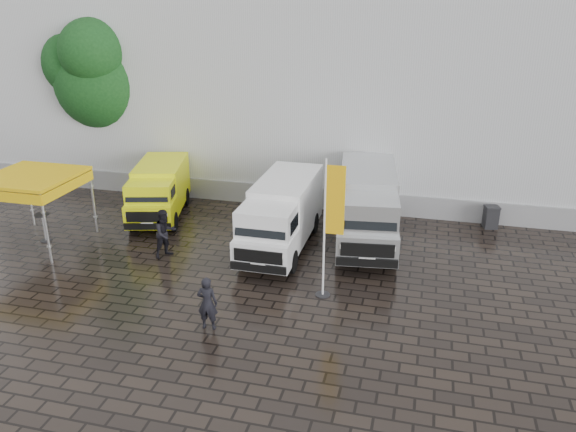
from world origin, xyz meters
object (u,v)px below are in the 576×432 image
van_silver (367,208)px  flagpole (330,223)px  van_yellow (159,192)px  person_front (207,303)px  cocktail_table (44,228)px  wheelie_bin (491,217)px  person_tent (165,233)px  van_white (281,217)px  canopy_tent (31,179)px

van_silver → flagpole: 5.03m
van_yellow → van_silver: 9.40m
van_yellow → person_front: (5.56, -8.10, -0.32)m
cocktail_table → wheelie_bin: bearing=18.6°
van_yellow → cocktail_table: size_ratio=4.38×
van_yellow → person_tent: size_ratio=2.69×
van_white → canopy_tent: canopy_tent is taller
van_white → canopy_tent: size_ratio=1.86×
van_yellow → person_tent: (2.09, -3.75, -0.23)m
person_tent → van_white: bearing=-33.9°
van_silver → person_tent: size_ratio=3.49×
van_yellow → flagpole: size_ratio=1.07×
cocktail_table → van_yellow: bearing=47.3°
van_silver → cocktail_table: van_silver is taller
cocktail_table → van_white: bearing=10.3°
cocktail_table → person_front: person_front is taller
van_yellow → canopy_tent: canopy_tent is taller
van_silver → wheelie_bin: size_ratio=6.76×
canopy_tent → van_yellow: bearing=48.8°
van_silver → person_front: bearing=-123.8°
person_front → person_tent: size_ratio=0.90×
wheelie_bin → person_tent: person_tent is taller
wheelie_bin → person_tent: bearing=-165.8°
canopy_tent → wheelie_bin: bearing=19.3°
van_yellow → cocktail_table: (-3.38, -3.67, -0.60)m
cocktail_table → person_front: bearing=-26.4°
van_yellow → person_tent: 4.30m
van_silver → wheelie_bin: (5.07, 2.79, -0.95)m
van_white → van_silver: bearing=25.1°
van_silver → wheelie_bin: van_silver is taller
cocktail_table → person_tent: 5.49m
flagpole → cocktail_table: flagpole is taller
van_white → flagpole: bearing=-53.1°
wheelie_bin → person_front: person_front is taller
van_silver → person_front: 8.59m
van_yellow → van_white: van_white is taller
person_front → person_tent: bearing=-55.6°
flagpole → person_tent: (-6.62, 1.53, -1.69)m
flagpole → person_tent: bearing=167.0°
van_yellow → cocktail_table: bearing=-147.5°
van_silver → person_tent: (-7.30, -3.31, -0.49)m
van_yellow → canopy_tent: size_ratio=1.55×
van_yellow → wheelie_bin: bearing=-5.7°
van_white → person_front: bearing=-95.9°
van_silver → cocktail_table: (-12.77, -3.23, -0.86)m
canopy_tent → wheelie_bin: size_ratio=3.36×
van_silver → flagpole: size_ratio=1.40×
flagpole → person_tent: size_ratio=2.50×
wheelie_bin → van_silver: bearing=-163.2°
canopy_tent → person_tent: size_ratio=1.74×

